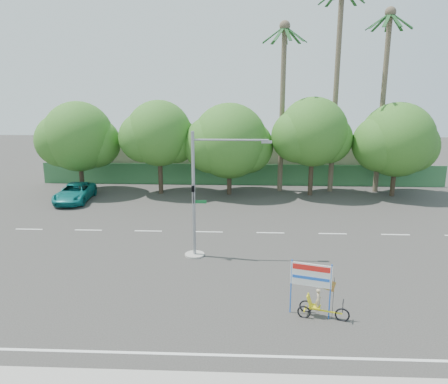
{
  "coord_description": "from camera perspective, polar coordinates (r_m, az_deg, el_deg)",
  "views": [
    {
      "loc": [
        0.17,
        -18.9,
        9.51
      ],
      "look_at": [
        -0.88,
        4.85,
        3.5
      ],
      "focal_mm": 35.0,
      "sensor_mm": 36.0,
      "label": 1
    }
  ],
  "objects": [
    {
      "name": "pickup_truck",
      "position": [
        37.66,
        -18.93,
        -0.09
      ],
      "size": [
        2.68,
        5.34,
        1.45
      ],
      "primitive_type": "imported",
      "rotation": [
        0.0,
        0.0,
        0.05
      ],
      "color": "#107574",
      "rests_on": "ground"
    },
    {
      "name": "palm_mid",
      "position": [
        40.18,
        20.21,
        13.19
      ],
      "size": [
        3.73,
        3.79,
        15.45
      ],
      "color": "#70604C",
      "rests_on": "ground"
    },
    {
      "name": "palm_tall",
      "position": [
        39.2,
        14.57,
        15.15
      ],
      "size": [
        3.73,
        3.79,
        17.45
      ],
      "color": "#70604C",
      "rests_on": "ground"
    },
    {
      "name": "tree_far_left",
      "position": [
        39.83,
        -18.54,
        6.61
      ],
      "size": [
        7.14,
        6.0,
        7.96
      ],
      "color": "#473828",
      "rests_on": "ground"
    },
    {
      "name": "palm_short",
      "position": [
        38.55,
        7.69,
        13.1
      ],
      "size": [
        3.73,
        3.79,
        14.45
      ],
      "color": "#70604C",
      "rests_on": "ground"
    },
    {
      "name": "ground",
      "position": [
        21.15,
        1.84,
        -12.53
      ],
      "size": [
        120.0,
        120.0,
        0.0
      ],
      "primitive_type": "plane",
      "color": "#33302D",
      "rests_on": "ground"
    },
    {
      "name": "traffic_signal",
      "position": [
        23.93,
        -3.25,
        -1.82
      ],
      "size": [
        4.72,
        1.1,
        7.0
      ],
      "color": "gray",
      "rests_on": "ground"
    },
    {
      "name": "tree_left",
      "position": [
        37.86,
        -8.55,
        7.28
      ],
      "size": [
        6.66,
        5.6,
        8.07
      ],
      "color": "#473828",
      "rests_on": "ground"
    },
    {
      "name": "trike_billboard",
      "position": [
        18.86,
        11.91,
        -13.0
      ],
      "size": [
        2.41,
        0.98,
        2.45
      ],
      "rotation": [
        0.0,
        0.0,
        -0.29
      ],
      "color": "black",
      "rests_on": "ground"
    },
    {
      "name": "building_left",
      "position": [
        46.64,
        -10.13,
        4.7
      ],
      "size": [
        12.0,
        8.0,
        4.0
      ],
      "primitive_type": "cube",
      "color": "#B4AD8F",
      "rests_on": "ground"
    },
    {
      "name": "building_right",
      "position": [
        46.22,
        12.28,
        4.26
      ],
      "size": [
        14.0,
        8.0,
        3.6
      ],
      "primitive_type": "cube",
      "color": "#B4AD8F",
      "rests_on": "ground"
    },
    {
      "name": "tree_center",
      "position": [
        37.26,
        0.63,
        6.41
      ],
      "size": [
        7.62,
        6.4,
        7.85
      ],
      "color": "#473828",
      "rests_on": "ground"
    },
    {
      "name": "tree_right",
      "position": [
        37.59,
        11.46,
        7.38
      ],
      "size": [
        6.9,
        5.8,
        8.36
      ],
      "color": "#473828",
      "rests_on": "ground"
    },
    {
      "name": "tree_far_right",
      "position": [
        39.35,
        21.59,
        6.1
      ],
      "size": [
        7.38,
        6.2,
        7.94
      ],
      "color": "#473828",
      "rests_on": "ground"
    },
    {
      "name": "fence",
      "position": [
        41.28,
        2.24,
        2.28
      ],
      "size": [
        38.0,
        0.08,
        2.0
      ],
      "primitive_type": "cube",
      "color": "#336B3D",
      "rests_on": "ground"
    }
  ]
}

